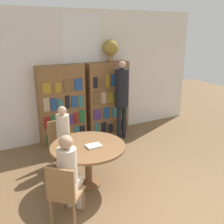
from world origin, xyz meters
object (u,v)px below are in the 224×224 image
object	(u,v)px
reading_table	(88,152)
flower_vase	(111,48)
seated_reader_right	(69,170)
chair_near_camera	(64,191)
bookshelf_right	(108,99)
chair_left_side	(60,140)
bookshelf_left	(62,105)
librarian_standing	(122,92)
seated_reader_left	(65,134)

from	to	relation	value
reading_table	flower_vase	bearing A→B (deg)	52.99
seated_reader_right	reading_table	bearing A→B (deg)	90.00
reading_table	chair_near_camera	size ratio (longest dim) A/B	1.42
bookshelf_right	chair_near_camera	bearing A→B (deg)	-127.52
flower_vase	reading_table	distance (m)	2.88
chair_near_camera	chair_left_side	distance (m)	1.71
bookshelf_left	reading_table	size ratio (longest dim) A/B	1.45
flower_vase	chair_near_camera	world-z (taller)	flower_vase
chair_left_side	librarian_standing	size ratio (longest dim) A/B	0.47
chair_left_side	bookshelf_right	bearing A→B (deg)	-158.09
bookshelf_left	chair_near_camera	world-z (taller)	bookshelf_left
reading_table	seated_reader_right	xyz separation A→B (m)	(-0.53, -0.57, 0.09)
flower_vase	seated_reader_right	world-z (taller)	flower_vase
seated_reader_right	librarian_standing	world-z (taller)	librarian_standing
seated_reader_right	bookshelf_right	bearing A→B (deg)	95.86
chair_left_side	librarian_standing	xyz separation A→B (m)	(1.68, 0.51, 0.68)
seated_reader_right	seated_reader_left	bearing A→B (deg)	116.90
chair_left_side	seated_reader_right	bearing A→B (deg)	65.98
chair_near_camera	bookshelf_right	bearing A→B (deg)	95.55
chair_left_side	seated_reader_right	distance (m)	1.57
chair_near_camera	chair_left_side	bearing A→B (deg)	117.00
bookshelf_right	librarian_standing	bearing A→B (deg)	-77.22
seated_reader_left	librarian_standing	world-z (taller)	librarian_standing
reading_table	chair_left_side	bearing A→B (deg)	100.93
bookshelf_right	librarian_standing	size ratio (longest dim) A/B	0.96
seated_reader_left	seated_reader_right	bearing A→B (deg)	62.90
flower_vase	chair_left_side	distance (m)	2.54
bookshelf_right	seated_reader_left	bearing A→B (deg)	-142.12
librarian_standing	seated_reader_left	bearing A→B (deg)	-157.27
bookshelf_right	librarian_standing	world-z (taller)	librarian_standing
bookshelf_right	chair_left_side	size ratio (longest dim) A/B	2.06
bookshelf_left	chair_left_side	distance (m)	1.16
reading_table	chair_near_camera	xyz separation A→B (m)	(-0.66, -0.70, -0.13)
bookshelf_left	librarian_standing	xyz separation A→B (m)	(1.29, -0.50, 0.26)
chair_left_side	chair_near_camera	bearing A→B (deg)	63.00
flower_vase	seated_reader_right	distance (m)	3.53
seated_reader_right	librarian_standing	xyz separation A→B (m)	(2.03, 2.02, 0.46)
bookshelf_right	chair_left_side	bearing A→B (deg)	-147.16
chair_left_side	seated_reader_left	size ratio (longest dim) A/B	0.72
reading_table	seated_reader_right	world-z (taller)	seated_reader_right
flower_vase	librarian_standing	xyz separation A→B (m)	(0.02, -0.51, -0.96)
bookshelf_left	seated_reader_right	xyz separation A→B (m)	(-0.74, -2.52, -0.19)
reading_table	seated_reader_left	distance (m)	0.78
bookshelf_left	reading_table	distance (m)	1.98
librarian_standing	bookshelf_left	bearing A→B (deg)	158.79
librarian_standing	flower_vase	bearing A→B (deg)	92.30
chair_near_camera	seated_reader_left	distance (m)	1.56
bookshelf_right	seated_reader_right	bearing A→B (deg)	-127.21
bookshelf_left	librarian_standing	world-z (taller)	librarian_standing
flower_vase	seated_reader_left	size ratio (longest dim) A/B	0.43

